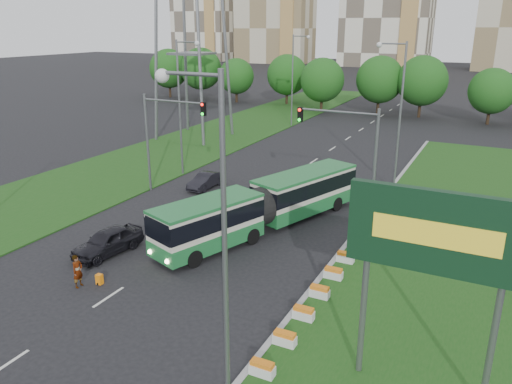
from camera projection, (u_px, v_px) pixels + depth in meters
The scene contains 17 objects.
ground at pixel (219, 262), 29.24m from camera, with size 360.00×360.00×0.00m, color black.
grass_median at pixel (469, 251), 30.47m from camera, with size 14.00×60.00×0.15m, color #194714.
median_kerb at pixel (358, 231), 33.42m from camera, with size 0.30×60.00×0.18m, color #989898.
left_verge at pixel (195, 144), 58.05m from camera, with size 12.00×110.00×0.10m, color #194714.
lane_markings at pixel (299, 171), 47.46m from camera, with size 0.20×100.00×0.01m, color silver, non-canonical shape.
flower_planters at pixel (327, 282), 26.00m from camera, with size 1.10×15.90×0.60m, color silver, non-canonical shape.
billboard at pixel (435, 242), 16.99m from camera, with size 6.00×0.37×8.00m.
traffic_mast_median at pixel (352, 146), 33.98m from camera, with size 5.76×0.32×8.00m.
traffic_mast_left at pixel (163, 129), 39.57m from camera, with size 5.76×0.32×8.00m.
street_lamps at pixel (251, 127), 37.08m from camera, with size 36.00×60.00×12.00m, color slate, non-canonical shape.
tree_line at pixel (479, 90), 70.18m from camera, with size 120.00×8.00×9.00m, color #1A5316, non-canonical shape.
midrise_west at pixel (204, 12), 190.98m from camera, with size 22.00×14.00×36.00m, color silver.
articulated_bus at pixel (262, 205), 33.53m from camera, with size 2.63×16.85×2.77m.
car_left_near at pixel (108, 241), 30.07m from camera, with size 1.85×4.59×1.56m, color black.
car_left_far at pixel (206, 181), 42.25m from camera, with size 1.36×3.91×1.29m, color black.
pedestrian at pixel (78, 271), 26.18m from camera, with size 0.66×0.44×1.82m, color gray.
shopping_trolley at pixel (99, 279), 26.63m from camera, with size 0.33×0.35×0.56m.
Camera 1 is at (13.76, -22.65, 13.18)m, focal length 35.00 mm.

